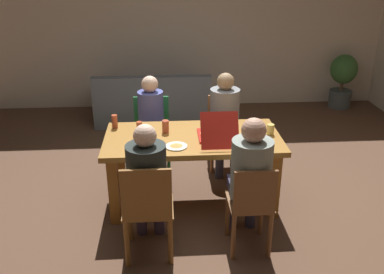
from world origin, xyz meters
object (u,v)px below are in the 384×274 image
object	(u,v)px
drinking_glass_1	(270,129)
drinking_glass_2	(115,121)
person_1	(151,117)
drinking_glass_0	(139,128)
dining_table	(193,147)
chair_2	(223,128)
person_3	(147,178)
chair_3	(148,209)
potted_plant	(343,78)
person_0	(250,172)
pizza_box_0	(217,134)
plate_1	(176,146)
person_2	(225,114)
chair_1	(152,128)
plate_0	(141,147)
drinking_glass_3	(166,127)
couch	(153,104)
chair_0	(251,206)
plate_2	(258,139)

from	to	relation	value
drinking_glass_1	drinking_glass_2	xyz separation A→B (m)	(-1.63, 0.30, 0.02)
person_1	drinking_glass_0	bearing A→B (deg)	-98.34
dining_table	person_1	xyz separation A→B (m)	(-0.45, 0.76, 0.05)
chair_2	person_3	xyz separation A→B (m)	(-0.90, -1.69, 0.25)
chair_3	person_3	size ratio (longest dim) A/B	0.76
chair_2	drinking_glass_0	distance (m)	1.34
dining_table	potted_plant	bearing A→B (deg)	46.35
chair_3	dining_table	bearing A→B (deg)	63.92
person_0	pizza_box_0	xyz separation A→B (m)	(-0.21, 0.69, 0.07)
plate_1	potted_plant	xyz separation A→B (m)	(3.00, 3.21, -0.26)
person_2	chair_3	distance (m)	1.93
person_2	potted_plant	distance (m)	3.23
plate_1	drinking_glass_1	bearing A→B (deg)	14.35
person_2	chair_1	bearing A→B (deg)	172.17
person_2	person_3	bearing A→B (deg)	-119.93
plate_0	drinking_glass_2	size ratio (longest dim) A/B	1.73
plate_1	drinking_glass_3	xyz separation A→B (m)	(-0.10, 0.37, 0.06)
couch	potted_plant	distance (m)	3.33
drinking_glass_2	person_3	bearing A→B (deg)	-70.83
chair_0	drinking_glass_2	size ratio (longest dim) A/B	6.12
drinking_glass_1	drinking_glass_2	world-z (taller)	drinking_glass_2
dining_table	chair_1	xyz separation A→B (m)	(-0.45, 0.90, -0.13)
pizza_box_0	potted_plant	distance (m)	4.00
chair_1	person_3	size ratio (longest dim) A/B	0.72
person_1	drinking_glass_2	size ratio (longest dim) A/B	8.35
pizza_box_0	couch	world-z (taller)	pizza_box_0
dining_table	drinking_glass_0	distance (m)	0.58
plate_0	drinking_glass_0	world-z (taller)	drinking_glass_0
chair_0	chair_1	world-z (taller)	chair_1
potted_plant	person_2	bearing A→B (deg)	-137.40
drinking_glass_3	potted_plant	world-z (taller)	potted_plant
dining_table	plate_0	bearing A→B (deg)	-156.24
person_0	plate_2	size ratio (longest dim) A/B	5.68
plate_0	drinking_glass_2	xyz separation A→B (m)	(-0.30, 0.53, 0.07)
chair_1	chair_2	xyz separation A→B (m)	(0.90, 0.01, -0.04)
dining_table	drinking_glass_2	xyz separation A→B (m)	(-0.82, 0.30, 0.19)
chair_2	person_2	size ratio (longest dim) A/B	0.72
person_1	pizza_box_0	size ratio (longest dim) A/B	2.16
drinking_glass_0	drinking_glass_3	bearing A→B (deg)	8.17
person_0	pizza_box_0	bearing A→B (deg)	107.06
drinking_glass_0	person_3	bearing A→B (deg)	-83.45
pizza_box_0	plate_1	xyz separation A→B (m)	(-0.42, -0.18, -0.04)
person_3	pizza_box_0	world-z (taller)	person_3
dining_table	plate_2	world-z (taller)	plate_2
person_3	plate_1	world-z (taller)	person_3
drinking_glass_3	plate_1	bearing A→B (deg)	-75.10
person_2	person_3	size ratio (longest dim) A/B	0.98
dining_table	drinking_glass_2	size ratio (longest dim) A/B	12.61
chair_0	plate_0	world-z (taller)	chair_0
person_0	person_3	size ratio (longest dim) A/B	1.02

